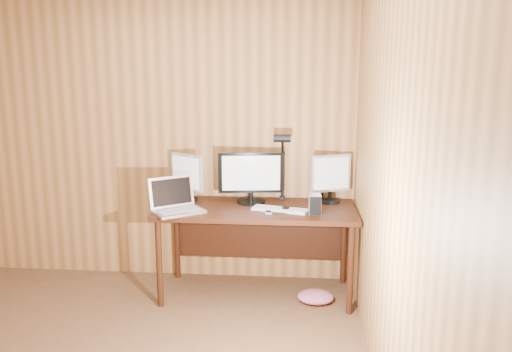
# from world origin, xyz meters

# --- Properties ---
(room_shell) EXTENTS (4.00, 4.00, 4.00)m
(room_shell) POSITION_xyz_m (0.00, 0.00, 1.25)
(room_shell) COLOR brown
(room_shell) RESTS_ON ground
(desk) EXTENTS (1.60, 0.70, 0.75)m
(desk) POSITION_xyz_m (0.93, 1.70, 0.63)
(desk) COLOR #32150A
(desk) RESTS_ON floor
(monitor_center) EXTENTS (0.54, 0.24, 0.43)m
(monitor_center) POSITION_xyz_m (0.87, 1.77, 0.97)
(monitor_center) COLOR black
(monitor_center) RESTS_ON desk
(monitor_left) EXTENTS (0.31, 0.23, 0.40)m
(monitor_left) POSITION_xyz_m (0.33, 1.80, 0.96)
(monitor_left) COLOR black
(monitor_left) RESTS_ON desk
(monitor_right) EXTENTS (0.34, 0.18, 0.41)m
(monitor_right) POSITION_xyz_m (1.53, 1.84, 0.97)
(monitor_right) COLOR black
(monitor_right) RESTS_ON desk
(laptop) EXTENTS (0.47, 0.45, 0.26)m
(laptop) POSITION_xyz_m (0.30, 1.47, 0.82)
(laptop) COLOR silver
(laptop) RESTS_ON desk
(keyboard) EXTENTS (0.46, 0.24, 0.02)m
(keyboard) POSITION_xyz_m (1.12, 1.55, 0.76)
(keyboard) COLOR silver
(keyboard) RESTS_ON desk
(mousepad) EXTENTS (0.26, 0.23, 0.00)m
(mousepad) POSITION_xyz_m (1.17, 1.56, 0.75)
(mousepad) COLOR black
(mousepad) RESTS_ON desk
(mouse) EXTENTS (0.09, 0.12, 0.04)m
(mouse) POSITION_xyz_m (1.17, 1.56, 0.77)
(mouse) COLOR black
(mouse) RESTS_ON mousepad
(hard_drive) EXTENTS (0.10, 0.14, 0.15)m
(hard_drive) POSITION_xyz_m (1.39, 1.49, 0.82)
(hard_drive) COLOR silver
(hard_drive) RESTS_ON desk
(phone) EXTENTS (0.06, 0.11, 0.01)m
(phone) POSITION_xyz_m (1.04, 1.48, 0.76)
(phone) COLOR silver
(phone) RESTS_ON desk
(speaker) EXTENTS (0.05, 0.05, 0.12)m
(speaker) POSITION_xyz_m (1.46, 1.91, 0.81)
(speaker) COLOR black
(speaker) RESTS_ON desk
(desk_lamp) EXTENTS (0.14, 0.20, 0.62)m
(desk_lamp) POSITION_xyz_m (1.13, 1.86, 1.13)
(desk_lamp) COLOR black
(desk_lamp) RESTS_ON desk
(fabric_pile) EXTENTS (0.32, 0.28, 0.09)m
(fabric_pile) POSITION_xyz_m (1.42, 1.51, 0.05)
(fabric_pile) COLOR #C35E84
(fabric_pile) RESTS_ON floor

